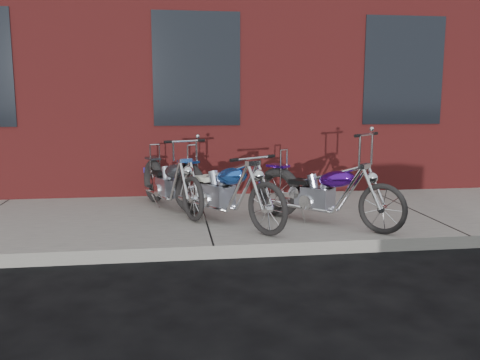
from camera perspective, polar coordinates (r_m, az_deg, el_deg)
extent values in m
plane|color=black|center=(5.61, -2.97, -8.88)|extent=(120.00, 120.00, 0.00)
cube|color=slate|center=(7.03, -4.01, -4.54)|extent=(22.00, 3.00, 0.15)
cube|color=maroon|center=(13.52, -6.15, 18.72)|extent=(22.00, 10.00, 8.00)
torus|color=black|center=(6.80, 5.34, -1.48)|extent=(0.56, 0.58, 0.67)
torus|color=black|center=(6.15, 16.89, -3.28)|extent=(0.47, 0.48, 0.61)
cube|color=#9799A4|center=(6.50, 9.76, -2.15)|extent=(0.45, 0.45, 0.28)
ellipsoid|color=#410D7D|center=(6.34, 11.90, -0.01)|extent=(0.53, 0.54, 0.29)
cube|color=black|center=(6.59, 7.95, -0.30)|extent=(0.34, 0.34, 0.06)
cylinder|color=silver|center=(6.14, 15.98, -0.92)|extent=(0.21, 0.22, 0.50)
cylinder|color=silver|center=(6.12, 15.22, 4.92)|extent=(0.39, 0.38, 0.03)
cylinder|color=silver|center=(6.70, 5.92, 1.44)|extent=(0.03, 0.03, 0.45)
cylinder|color=silver|center=(6.72, 8.66, -2.81)|extent=(0.61, 0.64, 0.04)
torus|color=black|center=(6.95, -4.99, -1.10)|extent=(0.51, 0.67, 0.71)
torus|color=black|center=(5.81, 4.10, -3.47)|extent=(0.41, 0.57, 0.64)
cube|color=#9799A4|center=(6.46, -1.68, -1.94)|extent=(0.45, 0.48, 0.29)
ellipsoid|color=#1E4EAB|center=(6.21, -0.07, 0.28)|extent=(0.51, 0.59, 0.30)
cube|color=beige|center=(6.62, -3.10, 0.05)|extent=(0.35, 0.36, 0.06)
cylinder|color=silver|center=(5.84, 3.27, -0.80)|extent=(0.19, 0.26, 0.53)
cylinder|color=silver|center=(5.88, 2.46, 2.39)|extent=(0.47, 0.32, 0.03)
cylinder|color=silver|center=(6.83, -4.64, 1.89)|extent=(0.03, 0.03, 0.47)
cylinder|color=silver|center=(6.72, -2.08, -2.61)|extent=(0.53, 0.76, 0.05)
torus|color=black|center=(7.81, -9.30, -0.24)|extent=(0.37, 0.66, 0.66)
torus|color=black|center=(6.51, -4.80, -2.30)|extent=(0.28, 0.57, 0.59)
cube|color=#9799A4|center=(7.27, -7.66, -0.96)|extent=(0.38, 0.44, 0.27)
ellipsoid|color=#2C2E33|center=(6.99, -6.91, 0.86)|extent=(0.41, 0.56, 0.28)
cube|color=black|center=(7.46, -8.39, 0.70)|extent=(0.30, 0.32, 0.05)
cylinder|color=silver|center=(6.57, -5.25, -0.08)|extent=(0.13, 0.26, 0.49)
cylinder|color=silver|center=(6.61, -5.73, 4.31)|extent=(0.48, 0.22, 0.03)
cylinder|color=silver|center=(7.69, -9.18, 2.24)|extent=(0.03, 0.03, 0.44)
cylinder|color=silver|center=(7.51, -7.46, -1.55)|extent=(0.35, 0.78, 0.04)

